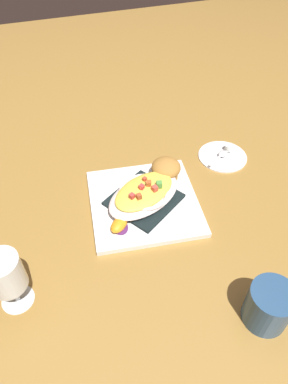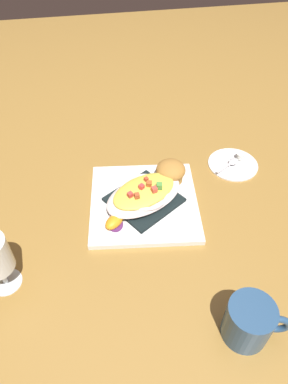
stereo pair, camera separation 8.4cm
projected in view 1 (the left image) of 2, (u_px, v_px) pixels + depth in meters
The scene contains 11 objects.
ground_plane at pixel (144, 204), 0.88m from camera, with size 2.60×2.60×0.00m, color olive.
square_plate at pixel (144, 202), 0.87m from camera, with size 0.26×0.26×0.01m, color white.
folded_napkin at pixel (144, 199), 0.86m from camera, with size 0.15×0.14×0.01m, color black.
gratin_dish at pixel (144, 193), 0.85m from camera, with size 0.23×0.19×0.05m.
muffin at pixel (166, 169), 0.90m from camera, with size 0.07×0.07×0.05m.
orange_garnish at pixel (119, 225), 0.80m from camera, with size 0.06×0.06×0.02m.
coffee_mug at pixel (269, 307), 0.65m from camera, with size 0.11×0.08×0.09m.
stemmed_glass at pixel (6, 276), 0.63m from camera, with size 0.07×0.07×0.14m.
creamer_saucer at pixel (223, 156), 1.00m from camera, with size 0.14×0.14×0.01m, color white.
spoon at pixel (222, 154), 0.99m from camera, with size 0.08×0.06×0.01m.
creamer_cup_0 at pixel (229, 147), 1.01m from camera, with size 0.02×0.02×0.02m, color white.
Camera 1 is at (-0.18, -0.56, 0.65)m, focal length 33.17 mm.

